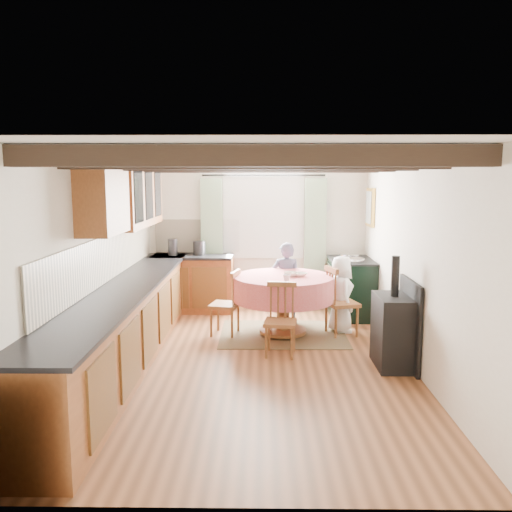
{
  "coord_description": "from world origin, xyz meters",
  "views": [
    {
      "loc": [
        0.08,
        -5.89,
        2.14
      ],
      "look_at": [
        0.0,
        0.8,
        1.15
      ],
      "focal_mm": 36.59,
      "sensor_mm": 36.0,
      "label": 1
    }
  ],
  "objects_px": {
    "cast_iron_stove": "(394,312)",
    "cup": "(287,278)",
    "dining_table": "(283,305)",
    "chair_left": "(225,303)",
    "chair_near": "(280,320)",
    "child_far": "(286,282)",
    "aga_range": "(351,287)",
    "child_right": "(341,294)",
    "chair_right": "(342,301)"
  },
  "relations": [
    {
      "from": "dining_table",
      "to": "chair_left",
      "type": "relative_size",
      "value": 1.51
    },
    {
      "from": "cast_iron_stove",
      "to": "child_right",
      "type": "distance_m",
      "value": 1.45
    },
    {
      "from": "chair_left",
      "to": "chair_right",
      "type": "bearing_deg",
      "value": 103.35
    },
    {
      "from": "chair_near",
      "to": "cast_iron_stove",
      "type": "relative_size",
      "value": 0.69
    },
    {
      "from": "child_far",
      "to": "dining_table",
      "type": "bearing_deg",
      "value": 87.38
    },
    {
      "from": "chair_left",
      "to": "cast_iron_stove",
      "type": "relative_size",
      "value": 0.7
    },
    {
      "from": "chair_near",
      "to": "cup",
      "type": "relative_size",
      "value": 8.81
    },
    {
      "from": "aga_range",
      "to": "child_far",
      "type": "xyz_separation_m",
      "value": [
        -1.03,
        -0.35,
        0.14
      ]
    },
    {
      "from": "cast_iron_stove",
      "to": "chair_right",
      "type": "bearing_deg",
      "value": 107.98
    },
    {
      "from": "cast_iron_stove",
      "to": "chair_left",
      "type": "bearing_deg",
      "value": 148.84
    },
    {
      "from": "chair_right",
      "to": "cast_iron_stove",
      "type": "bearing_deg",
      "value": -177.68
    },
    {
      "from": "dining_table",
      "to": "child_right",
      "type": "height_order",
      "value": "child_right"
    },
    {
      "from": "chair_left",
      "to": "child_right",
      "type": "height_order",
      "value": "child_right"
    },
    {
      "from": "cast_iron_stove",
      "to": "child_far",
      "type": "distance_m",
      "value": 2.2
    },
    {
      "from": "chair_left",
      "to": "aga_range",
      "type": "distance_m",
      "value": 2.16
    },
    {
      "from": "dining_table",
      "to": "cast_iron_stove",
      "type": "height_order",
      "value": "cast_iron_stove"
    },
    {
      "from": "chair_right",
      "to": "child_right",
      "type": "distance_m",
      "value": 0.17
    },
    {
      "from": "aga_range",
      "to": "cast_iron_stove",
      "type": "height_order",
      "value": "cast_iron_stove"
    },
    {
      "from": "chair_near",
      "to": "cast_iron_stove",
      "type": "bearing_deg",
      "value": -8.27
    },
    {
      "from": "aga_range",
      "to": "child_far",
      "type": "bearing_deg",
      "value": -161.23
    },
    {
      "from": "chair_near",
      "to": "chair_right",
      "type": "height_order",
      "value": "chair_right"
    },
    {
      "from": "chair_left",
      "to": "aga_range",
      "type": "xyz_separation_m",
      "value": [
        1.91,
        1.01,
        0.01
      ]
    },
    {
      "from": "chair_near",
      "to": "child_right",
      "type": "height_order",
      "value": "child_right"
    },
    {
      "from": "chair_left",
      "to": "chair_near",
      "type": "bearing_deg",
      "value": 53.92
    },
    {
      "from": "chair_left",
      "to": "aga_range",
      "type": "relative_size",
      "value": 0.9
    },
    {
      "from": "cast_iron_stove",
      "to": "cup",
      "type": "xyz_separation_m",
      "value": [
        -1.18,
        0.84,
        0.23
      ]
    },
    {
      "from": "chair_near",
      "to": "aga_range",
      "type": "bearing_deg",
      "value": 65.77
    },
    {
      "from": "chair_left",
      "to": "cup",
      "type": "distance_m",
      "value": 1.01
    },
    {
      "from": "chair_right",
      "to": "cast_iron_stove",
      "type": "height_order",
      "value": "cast_iron_stove"
    },
    {
      "from": "chair_left",
      "to": "child_right",
      "type": "xyz_separation_m",
      "value": [
        1.62,
        0.17,
        0.09
      ]
    },
    {
      "from": "dining_table",
      "to": "chair_left",
      "type": "xyz_separation_m",
      "value": [
        -0.81,
        -0.01,
        0.04
      ]
    },
    {
      "from": "child_right",
      "to": "child_far",
      "type": "bearing_deg",
      "value": 46.86
    },
    {
      "from": "chair_near",
      "to": "child_right",
      "type": "xyz_separation_m",
      "value": [
        0.88,
        1.02,
        0.09
      ]
    },
    {
      "from": "chair_right",
      "to": "cast_iron_stove",
      "type": "relative_size",
      "value": 0.75
    },
    {
      "from": "dining_table",
      "to": "cast_iron_stove",
      "type": "xyz_separation_m",
      "value": [
        1.21,
        -1.23,
        0.23
      ]
    },
    {
      "from": "chair_right",
      "to": "cup",
      "type": "distance_m",
      "value": 0.96
    },
    {
      "from": "chair_left",
      "to": "child_far",
      "type": "height_order",
      "value": "child_far"
    },
    {
      "from": "chair_near",
      "to": "child_far",
      "type": "bearing_deg",
      "value": 92.69
    },
    {
      "from": "chair_near",
      "to": "chair_right",
      "type": "xyz_separation_m",
      "value": [
        0.88,
        0.86,
        0.03
      ]
    },
    {
      "from": "cast_iron_stove",
      "to": "chair_near",
      "type": "bearing_deg",
      "value": 163.92
    },
    {
      "from": "cast_iron_stove",
      "to": "cup",
      "type": "distance_m",
      "value": 1.47
    },
    {
      "from": "chair_right",
      "to": "child_far",
      "type": "relative_size",
      "value": 0.79
    },
    {
      "from": "cup",
      "to": "child_right",
      "type": "bearing_deg",
      "value": 34.85
    },
    {
      "from": "chair_right",
      "to": "cup",
      "type": "height_order",
      "value": "chair_right"
    },
    {
      "from": "aga_range",
      "to": "dining_table",
      "type": "bearing_deg",
      "value": -137.57
    },
    {
      "from": "chair_right",
      "to": "child_right",
      "type": "relative_size",
      "value": 0.89
    },
    {
      "from": "chair_near",
      "to": "aga_range",
      "type": "height_order",
      "value": "aga_range"
    },
    {
      "from": "aga_range",
      "to": "child_right",
      "type": "distance_m",
      "value": 0.89
    },
    {
      "from": "dining_table",
      "to": "chair_left",
      "type": "height_order",
      "value": "chair_left"
    },
    {
      "from": "aga_range",
      "to": "child_right",
      "type": "height_order",
      "value": "child_right"
    }
  ]
}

